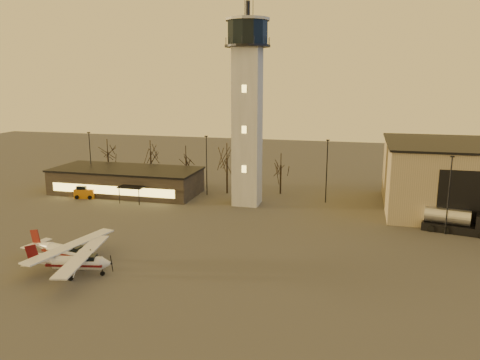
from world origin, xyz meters
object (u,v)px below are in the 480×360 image
object	(u,v)px
cessna_front	(80,265)
service_cart	(85,193)
control_tower	(247,100)
fuel_truck	(456,223)
cessna_rear	(69,254)
terminal	(126,181)

from	to	relation	value
cessna_front	service_cart	world-z (taller)	cessna_front
control_tower	fuel_truck	distance (m)	33.82
control_tower	cessna_rear	world-z (taller)	control_tower
cessna_rear	service_cart	distance (m)	29.44
control_tower	cessna_rear	xyz separation A→B (m)	(-12.64, -28.69, -15.21)
terminal	control_tower	bearing A→B (deg)	-5.15
control_tower	cessna_rear	size ratio (longest dim) A/B	2.75
terminal	cessna_front	world-z (taller)	terminal
control_tower	cessna_front	size ratio (longest dim) A/B	2.79
terminal	service_cart	distance (m)	7.21
cessna_front	fuel_truck	size ratio (longest dim) A/B	1.35
cessna_rear	control_tower	bearing A→B (deg)	77.52
control_tower	cessna_front	distance (m)	35.89
cessna_rear	fuel_truck	world-z (taller)	cessna_rear
cessna_front	fuel_truck	distance (m)	46.08
terminal	cessna_rear	bearing A→B (deg)	-73.04
control_tower	cessna_rear	bearing A→B (deg)	-113.77
cessna_rear	service_cart	world-z (taller)	cessna_rear
control_tower	service_cart	xyz separation A→B (m)	(-27.02, -3.01, -15.53)
service_cart	control_tower	bearing A→B (deg)	-3.52
terminal	fuel_truck	bearing A→B (deg)	-9.83
cessna_rear	service_cart	xyz separation A→B (m)	(-14.39, 25.68, -0.31)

